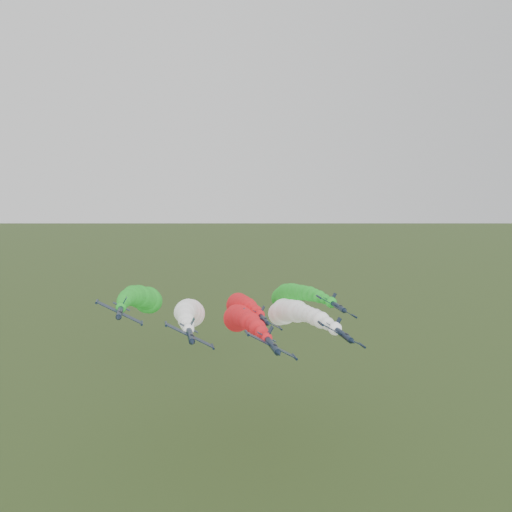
# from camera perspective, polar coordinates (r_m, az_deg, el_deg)

# --- Properties ---
(jet_lead) EXTENTS (11.97, 66.29, 16.96)m
(jet_lead) POSITION_cam_1_polar(r_m,az_deg,el_deg) (118.48, -1.93, -7.07)
(jet_lead) COLOR black
(jet_lead) RESTS_ON ground
(jet_inner_left) EXTENTS (12.09, 66.41, 17.08)m
(jet_inner_left) POSITION_cam_1_polar(r_m,az_deg,el_deg) (124.82, -7.71, -6.42)
(jet_inner_left) COLOR black
(jet_inner_left) RESTS_ON ground
(jet_inner_right) EXTENTS (11.63, 65.95, 16.62)m
(jet_inner_right) POSITION_cam_1_polar(r_m,az_deg,el_deg) (123.96, 3.65, -6.45)
(jet_inner_right) COLOR black
(jet_inner_right) RESTS_ON ground
(jet_outer_left) EXTENTS (11.95, 66.27, 16.94)m
(jet_outer_left) POSITION_cam_1_polar(r_m,az_deg,el_deg) (132.52, -12.83, -4.77)
(jet_outer_left) COLOR black
(jet_outer_left) RESTS_ON ground
(jet_outer_right) EXTENTS (11.76, 66.08, 16.75)m
(jet_outer_right) POSITION_cam_1_polar(r_m,az_deg,el_deg) (139.28, 3.78, -4.53)
(jet_outer_right) COLOR black
(jet_outer_right) RESTS_ON ground
(jet_trail) EXTENTS (11.85, 66.17, 16.85)m
(jet_trail) POSITION_cam_1_polar(r_m,az_deg,el_deg) (145.29, -1.92, -5.60)
(jet_trail) COLOR black
(jet_trail) RESTS_ON ground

